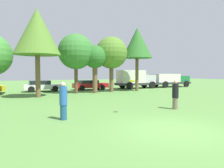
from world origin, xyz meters
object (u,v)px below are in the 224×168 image
frisbee (132,81)px  tree_2 (37,32)px  tree_3 (76,52)px  person_catcher (175,95)px  tree_4 (95,58)px  tree_5 (111,53)px  parked_car_white (42,86)px  delivery_truck_silver (135,79)px  person_thrower (63,101)px  tree_6 (137,43)px  delivery_truck_green (169,79)px  parked_car_red (90,85)px

frisbee → tree_2: 11.44m
frisbee → tree_2: size_ratio=0.04×
frisbee → tree_3: size_ratio=0.05×
person_catcher → tree_4: 11.95m
tree_2 → tree_5: 8.49m
parked_car_white → delivery_truck_silver: delivery_truck_silver is taller
parked_car_white → person_thrower: bearing=-94.0°
tree_4 → tree_6: 5.77m
person_thrower → delivery_truck_green: delivery_truck_green is taller
tree_4 → tree_2: bearing=-165.6°
tree_2 → parked_car_white: (1.17, 5.96, -5.01)m
person_catcher → tree_5: 12.60m
tree_3 → delivery_truck_green: bearing=12.2°
person_catcher → tree_5: tree_5 is taller
person_catcher → tree_3: 12.78m
frisbee → tree_6: size_ratio=0.04×
tree_2 → person_thrower: bearing=-91.2°
person_catcher → tree_6: (5.05, 11.76, 4.79)m
tree_5 → tree_6: (3.29, -0.22, 1.28)m
tree_4 → tree_6: tree_6 is taller
person_catcher → tree_6: size_ratio=0.23×
parked_car_red → person_thrower: bearing=-113.8°
person_thrower → frisbee: (3.50, -0.28, 0.86)m
delivery_truck_silver → tree_6: bearing=-119.0°
person_catcher → delivery_truck_silver: 16.86m
parked_car_red → parked_car_white: bearing=-178.8°
tree_6 → frisbee: bearing=-124.4°
parked_car_red → delivery_truck_silver: (6.38, -0.74, 0.72)m
tree_4 → tree_6: size_ratio=0.68×
tree_5 → parked_car_red: (-1.05, 4.06, -3.72)m
frisbee → tree_5: size_ratio=0.05×
frisbee → delivery_truck_green: bearing=43.4°
tree_2 → delivery_truck_green: 21.06m
tree_4 → tree_6: (5.45, 0.17, 1.91)m
person_thrower → delivery_truck_green: (20.04, 15.38, 0.29)m
parked_car_white → tree_6: bearing=-21.6°
parked_car_white → parked_car_red: (5.94, 0.03, -0.03)m
delivery_truck_silver → tree_3: bearing=-160.2°
person_thrower → tree_4: 13.36m
tree_4 → delivery_truck_silver: tree_4 is taller
person_thrower → delivery_truck_silver: size_ratio=0.30×
delivery_truck_green → tree_2: bearing=-163.7°
tree_2 → tree_6: bearing=8.5°
tree_3 → parked_car_red: bearing=52.5°
tree_4 → delivery_truck_silver: bearing=26.3°
person_thrower → tree_5: size_ratio=0.28×
person_thrower → tree_5: (8.36, 11.87, 3.51)m
delivery_truck_silver → parked_car_red: bearing=174.3°
person_catcher → tree_4: bearing=-87.1°
tree_3 → parked_car_white: (-2.89, 3.94, -3.67)m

